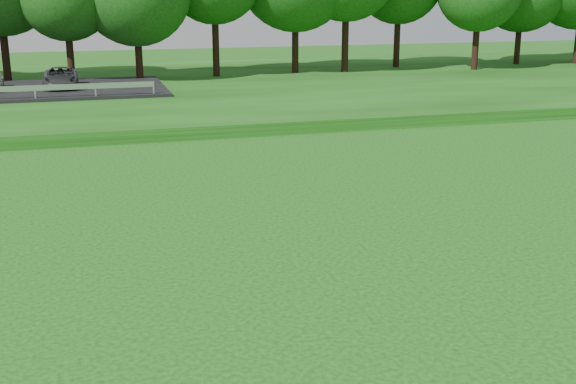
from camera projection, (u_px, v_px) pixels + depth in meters
name	position (u px, v px, depth m)	size (l,w,h in m)	color
berm	(340.00, 83.00, 48.81)	(130.00, 30.00, 0.60)	#15420C
walking_path	(437.00, 122.00, 35.95)	(130.00, 1.60, 0.04)	gray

